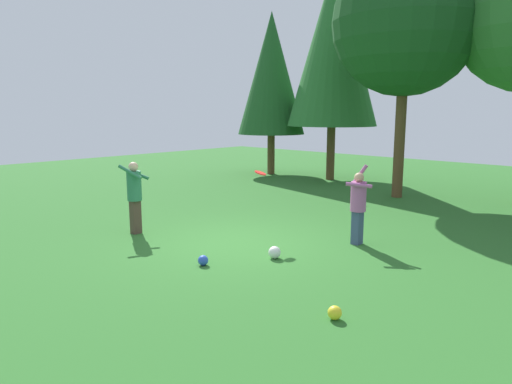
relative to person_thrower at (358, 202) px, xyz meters
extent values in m
plane|color=#2D6B28|center=(-1.97, -1.70, -0.95)|extent=(40.00, 40.00, 0.00)
cube|color=#38476B|center=(0.00, 0.00, -0.57)|extent=(0.19, 0.22, 0.75)
cylinder|color=#A85693|center=(0.00, 0.00, 0.12)|extent=(0.34, 0.34, 0.65)
sphere|color=tan|center=(0.00, 0.00, 0.54)|extent=(0.21, 0.21, 0.21)
cylinder|color=#A85693|center=(0.10, -0.17, 0.40)|extent=(0.52, 0.36, 0.12)
cylinder|color=#A85693|center=(-0.10, 0.17, 0.56)|extent=(0.36, 0.26, 0.50)
cube|color=#4C382D|center=(-4.35, -2.85, -0.54)|extent=(0.19, 0.22, 0.81)
cylinder|color=#2D7551|center=(-4.35, -2.85, 0.21)|extent=(0.34, 0.34, 0.70)
sphere|color=beige|center=(-4.35, -2.85, 0.66)|extent=(0.23, 0.23, 0.23)
cylinder|color=#2D7551|center=(-4.47, -2.69, 0.47)|extent=(0.53, 0.40, 0.27)
cylinder|color=#2D7551|center=(-4.24, -3.02, 0.56)|extent=(0.51, 0.39, 0.35)
cylinder|color=red|center=(-1.87, -1.13, 0.58)|extent=(0.36, 0.37, 0.11)
sphere|color=yellow|center=(1.79, -3.53, -0.85)|extent=(0.20, 0.20, 0.20)
sphere|color=white|center=(-0.65, -2.03, -0.82)|extent=(0.25, 0.25, 0.25)
sphere|color=blue|center=(-1.37, -3.29, -0.85)|extent=(0.20, 0.20, 0.20)
cylinder|color=brown|center=(-9.01, 7.32, 0.73)|extent=(0.33, 0.33, 3.36)
cone|color=#1E5123|center=(-9.01, 7.32, 3.59)|extent=(3.03, 3.03, 5.38)
cylinder|color=brown|center=(-2.02, 5.90, 1.20)|extent=(0.35, 0.35, 4.30)
sphere|color=#19471E|center=(-2.02, 5.90, 4.78)|extent=(4.73, 4.73, 4.73)
cylinder|color=brown|center=(-6.02, 7.75, 1.12)|extent=(0.35, 0.35, 4.13)
cone|color=#28662D|center=(-6.02, 7.75, 4.63)|extent=(3.72, 3.72, 6.61)
camera|label=1|loc=(5.22, -8.80, 1.98)|focal=32.72mm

